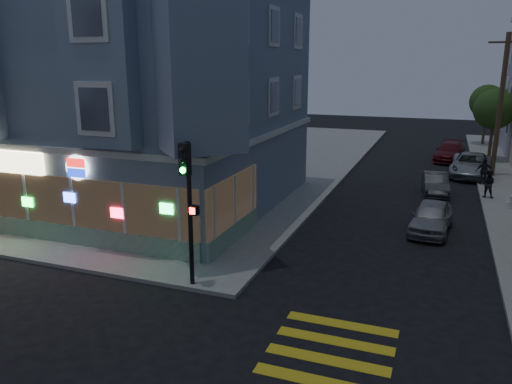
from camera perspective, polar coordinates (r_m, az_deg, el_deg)
The scene contains 14 objects.
ground at distance 16.13m, azimuth -15.42°, elevation -13.07°, with size 120.00×120.00×0.00m, color black.
sidewalk_nw at distance 41.60m, azimuth -12.12°, elevation 4.21°, with size 33.00×42.00×0.15m, color gray.
corner_building at distance 26.84m, azimuth -13.00°, elevation 10.97°, with size 14.60×14.60×11.40m.
utility_pole at distance 35.63m, azimuth 26.15°, elevation 9.03°, with size 2.20×0.30×9.00m.
street_tree_near at distance 41.67m, azimuth 25.60°, elevation 8.50°, with size 3.00×3.00×5.30m.
street_tree_far at distance 49.62m, azimuth 24.91°, elevation 9.33°, with size 3.00×3.00×5.30m.
pedestrian_a at distance 30.06m, azimuth 24.97°, elevation 0.86°, with size 0.74×0.58×1.53m, color black.
pedestrian_b at distance 33.22m, azimuth 24.63°, elevation 2.17°, with size 0.94×0.39×1.61m, color #25222A.
parked_car_a at distance 23.52m, azimuth 19.40°, elevation -2.71°, with size 1.61×4.01×1.37m, color #929499.
parked_car_b at distance 30.29m, azimuth 19.80°, elevation 0.88°, with size 1.30×3.72×1.23m, color #393B3E.
parked_car_c at distance 41.12m, azimuth 21.26°, elevation 4.30°, with size 1.94×4.78×1.39m, color maroon.
parked_car_d at distance 36.04m, azimuth 23.38°, elevation 2.86°, with size 2.50×5.42×1.51m, color #A2A9AD.
traffic_signal at distance 15.96m, azimuth -7.79°, elevation 0.15°, with size 0.59×0.54×4.81m.
fire_hydrant at distance 28.22m, azimuth 27.20°, elevation -0.98°, with size 0.44×0.26×0.77m.
Camera 1 is at (8.75, -11.39, 7.35)m, focal length 35.00 mm.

